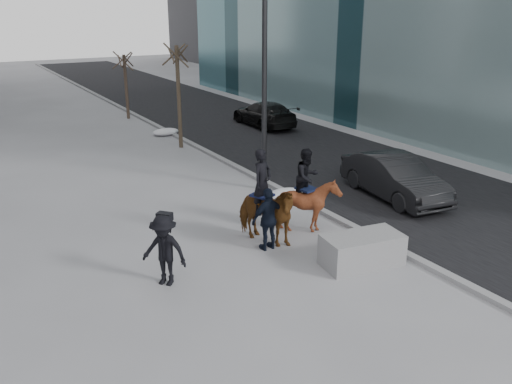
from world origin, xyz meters
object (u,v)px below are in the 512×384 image
car_near (394,177)px  mounted_left (264,209)px  planter (362,250)px  mounted_right (309,199)px

car_near → mounted_left: 5.91m
planter → mounted_left: mounted_left is taller
car_near → mounted_right: 4.35m
planter → mounted_right: 2.60m
car_near → mounted_left: mounted_left is taller
planter → car_near: size_ratio=0.45×
mounted_left → mounted_right: size_ratio=1.08×
car_near → mounted_left: size_ratio=1.69×
mounted_left → planter: bearing=-59.1°
planter → mounted_left: (-1.46, 2.43, 0.59)m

